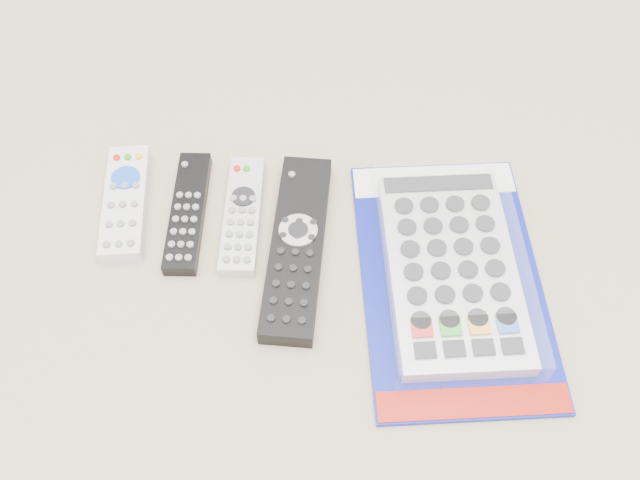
# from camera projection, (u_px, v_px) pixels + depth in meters

# --- Properties ---
(remote_small_grey) EXTENTS (0.08, 0.18, 0.03)m
(remote_small_grey) POSITION_uv_depth(u_px,v_px,m) (126.00, 203.00, 0.90)
(remote_small_grey) COLOR silver
(remote_small_grey) RESTS_ON ground
(remote_slim_black) EXTENTS (0.05, 0.18, 0.02)m
(remote_slim_black) POSITION_uv_depth(u_px,v_px,m) (188.00, 212.00, 0.89)
(remote_slim_black) COLOR black
(remote_slim_black) RESTS_ON ground
(remote_silver_dvd) EXTENTS (0.06, 0.18, 0.02)m
(remote_silver_dvd) POSITION_uv_depth(u_px,v_px,m) (242.00, 215.00, 0.89)
(remote_silver_dvd) COLOR silver
(remote_silver_dvd) RESTS_ON ground
(remote_large_black) EXTENTS (0.06, 0.26, 0.03)m
(remote_large_black) POSITION_uv_depth(u_px,v_px,m) (297.00, 246.00, 0.86)
(remote_large_black) COLOR black
(remote_large_black) RESTS_ON ground
(jumbo_remote_packaged) EXTENTS (0.26, 0.38, 0.05)m
(jumbo_remote_packaged) POSITION_uv_depth(u_px,v_px,m) (452.00, 268.00, 0.83)
(jumbo_remote_packaged) COLOR navy
(jumbo_remote_packaged) RESTS_ON ground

